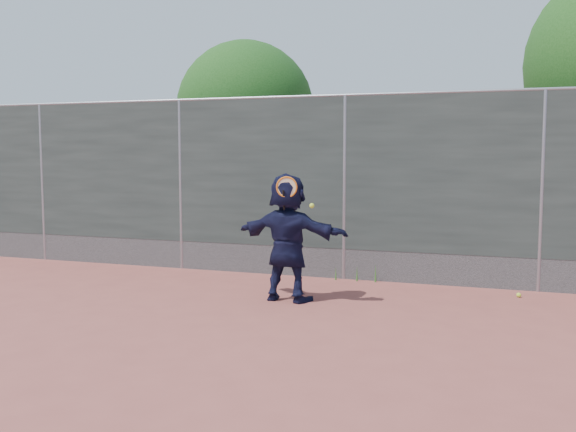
% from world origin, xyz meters
% --- Properties ---
extents(ground, '(80.00, 80.00, 0.00)m').
position_xyz_m(ground, '(0.00, 0.00, 0.00)').
color(ground, '#9E4C42').
rests_on(ground, ground).
extents(player, '(1.72, 0.73, 1.80)m').
position_xyz_m(player, '(-0.36, 1.72, 0.90)').
color(player, black).
rests_on(player, ground).
extents(ball_ground, '(0.07, 0.07, 0.07)m').
position_xyz_m(ball_ground, '(2.72, 2.98, 0.03)').
color(ball_ground, '#CCEC34').
rests_on(ball_ground, ground).
extents(fence, '(20.00, 0.06, 3.03)m').
position_xyz_m(fence, '(-0.00, 3.50, 1.58)').
color(fence, '#38423D').
rests_on(fence, ground).
extents(swing_action, '(0.52, 0.15, 0.51)m').
position_xyz_m(swing_action, '(-0.28, 1.53, 1.57)').
color(swing_action, orange).
rests_on(swing_action, ground).
extents(tree_left, '(3.15, 3.00, 4.53)m').
position_xyz_m(tree_left, '(-2.85, 6.55, 2.94)').
color(tree_left, '#382314').
rests_on(tree_left, ground).
extents(weed_clump, '(0.68, 0.07, 0.30)m').
position_xyz_m(weed_clump, '(0.29, 3.38, 0.13)').
color(weed_clump, '#387226').
rests_on(weed_clump, ground).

